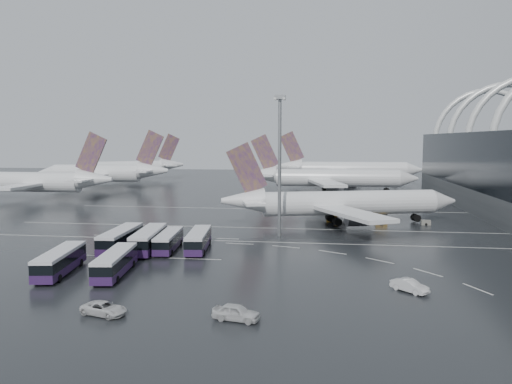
# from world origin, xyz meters

# --- Properties ---
(ground) EXTENTS (420.00, 420.00, 0.00)m
(ground) POSITION_xyz_m (0.00, 0.00, 0.00)
(ground) COLOR black
(ground) RESTS_ON ground
(lane_marking_near) EXTENTS (120.00, 0.25, 0.01)m
(lane_marking_near) POSITION_xyz_m (0.00, -2.00, 0.01)
(lane_marking_near) COLOR silver
(lane_marking_near) RESTS_ON ground
(lane_marking_mid) EXTENTS (120.00, 0.25, 0.01)m
(lane_marking_mid) POSITION_xyz_m (0.00, 12.00, 0.01)
(lane_marking_mid) COLOR silver
(lane_marking_mid) RESTS_ON ground
(lane_marking_far) EXTENTS (120.00, 0.25, 0.01)m
(lane_marking_far) POSITION_xyz_m (0.00, 40.00, 0.01)
(lane_marking_far) COLOR silver
(lane_marking_far) RESTS_ON ground
(bus_bay_line_south) EXTENTS (28.00, 0.25, 0.01)m
(bus_bay_line_south) POSITION_xyz_m (-24.00, -16.00, 0.01)
(bus_bay_line_south) COLOR silver
(bus_bay_line_south) RESTS_ON ground
(bus_bay_line_north) EXTENTS (28.00, 0.25, 0.01)m
(bus_bay_line_north) POSITION_xyz_m (-24.00, 0.00, 0.01)
(bus_bay_line_north) COLOR silver
(bus_bay_line_north) RESTS_ON ground
(airliner_main) EXTENTS (51.33, 44.41, 17.64)m
(airliner_main) POSITION_xyz_m (8.34, 18.87, 4.42)
(airliner_main) COLOR white
(airliner_main) RESTS_ON ground
(airliner_gate_b) EXTENTS (57.55, 51.94, 20.05)m
(airliner_gate_b) POSITION_xyz_m (6.82, 82.12, 5.02)
(airliner_gate_b) COLOR white
(airliner_gate_b) RESTS_ON ground
(airliner_gate_c) EXTENTS (60.95, 56.38, 21.77)m
(airliner_gate_c) POSITION_xyz_m (14.47, 124.19, 5.44)
(airliner_gate_c) COLOR white
(airliner_gate_c) RESTS_ON ground
(jet_remote_west) EXTENTS (46.92, 37.73, 20.54)m
(jet_remote_west) POSITION_xyz_m (-79.61, 51.65, 5.30)
(jet_remote_west) COLOR white
(jet_remote_west) RESTS_ON ground
(jet_remote_mid) EXTENTS (49.96, 40.23, 21.78)m
(jet_remote_mid) POSITION_xyz_m (-75.56, 87.72, 5.62)
(jet_remote_mid) COLOR white
(jet_remote_mid) RESTS_ON ground
(jet_remote_far) EXTENTS (44.06, 36.15, 20.98)m
(jet_remote_far) POSITION_xyz_m (-80.10, 126.90, 5.42)
(jet_remote_far) COLOR white
(jet_remote_far) RESTS_ON ground
(bus_row_near_a) EXTENTS (3.81, 14.07, 3.43)m
(bus_row_near_a) POSITION_xyz_m (-27.77, -11.58, 1.89)
(bus_row_near_a) COLOR #331543
(bus_row_near_a) RESTS_ON ground
(bus_row_near_b) EXTENTS (4.56, 14.17, 3.43)m
(bus_row_near_b) POSITION_xyz_m (-23.07, -11.34, 1.88)
(bus_row_near_b) COLOR #331543
(bus_row_near_b) RESTS_ON ground
(bus_row_near_c) EXTENTS (3.83, 12.18, 2.95)m
(bus_row_near_c) POSITION_xyz_m (-19.93, -10.69, 1.62)
(bus_row_near_c) COLOR #331543
(bus_row_near_c) RESTS_ON ground
(bus_row_near_d) EXTENTS (4.29, 12.96, 3.13)m
(bus_row_near_d) POSITION_xyz_m (-15.06, -9.97, 1.72)
(bus_row_near_d) COLOR #331543
(bus_row_near_d) RESTS_ON ground
(bus_row_far_a) EXTENTS (4.86, 13.28, 3.20)m
(bus_row_far_a) POSITION_xyz_m (-30.08, -26.60, 1.76)
(bus_row_far_a) COLOR #331543
(bus_row_far_a) RESTS_ON ground
(bus_row_far_c) EXTENTS (4.46, 12.96, 3.13)m
(bus_row_far_c) POSITION_xyz_m (-22.39, -26.20, 1.72)
(bus_row_far_c) COLOR #331543
(bus_row_far_c) RESTS_ON ground
(van_curve_a) EXTENTS (5.38, 3.53, 1.38)m
(van_curve_a) POSITION_xyz_m (-17.21, -41.12, 0.69)
(van_curve_a) COLOR silver
(van_curve_a) RESTS_ON ground
(van_curve_b) EXTENTS (5.15, 2.83, 1.66)m
(van_curve_b) POSITION_xyz_m (-3.35, -40.80, 0.83)
(van_curve_b) COLOR silver
(van_curve_b) RESTS_ON ground
(van_curve_c) EXTENTS (4.47, 4.39, 1.53)m
(van_curve_c) POSITION_xyz_m (15.53, -28.74, 0.77)
(van_curve_c) COLOR silver
(van_curve_c) RESTS_ON ground
(floodlight_mast) EXTENTS (2.01, 2.01, 26.20)m
(floodlight_mast) POSITION_xyz_m (-2.93, 3.73, 16.48)
(floodlight_mast) COLOR gray
(floodlight_mast) RESTS_ON ground
(gse_cart_belly_a) EXTENTS (2.51, 1.48, 1.37)m
(gse_cart_belly_a) POSITION_xyz_m (17.85, 21.48, 0.68)
(gse_cart_belly_a) COLOR #BA7F18
(gse_cart_belly_a) RESTS_ON ground
(gse_cart_belly_b) EXTENTS (2.38, 1.41, 1.30)m
(gse_cart_belly_b) POSITION_xyz_m (19.01, 30.88, 0.65)
(gse_cart_belly_b) COLOR slate
(gse_cart_belly_b) RESTS_ON ground
(gse_cart_belly_c) EXTENTS (2.48, 1.46, 1.35)m
(gse_cart_belly_c) POSITION_xyz_m (7.21, 21.93, 0.68)
(gse_cart_belly_c) COLOR #BA7F18
(gse_cart_belly_c) RESTS_ON ground
(gse_cart_belly_d) EXTENTS (1.94, 1.15, 1.06)m
(gse_cart_belly_d) POSITION_xyz_m (26.96, 20.25, 0.53)
(gse_cart_belly_d) COLOR slate
(gse_cart_belly_d) RESTS_ON ground
(gse_cart_belly_e) EXTENTS (2.33, 1.38, 1.27)m
(gse_cart_belly_e) POSITION_xyz_m (18.18, 35.71, 0.64)
(gse_cart_belly_e) COLOR #BA7F18
(gse_cart_belly_e) RESTS_ON ground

